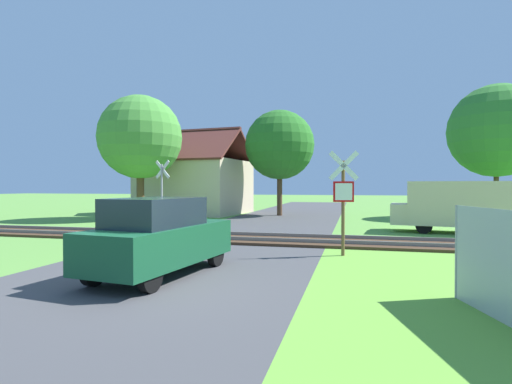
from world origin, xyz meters
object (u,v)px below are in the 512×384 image
Objects in this scene: stop_sign_near at (343,196)px; mail_truck at (455,204)px; house at (196,185)px; tree_left at (140,137)px; parked_car at (160,236)px; tree_center at (280,145)px; tree_far at (497,131)px; crossing_sign_far at (162,189)px.

mail_truck is at bearing -135.98° from stop_sign_near.
stop_sign_near is 8.30m from mail_truck.
house reaches higher than stop_sign_near.
tree_left is 16.73m from parked_car.
tree_left reaches higher than parked_car.
tree_center is (-4.68, 15.05, 3.08)m from stop_sign_near.
tree_far is 23.94m from parked_car.
mail_truck is 1.22× the size of parked_car.
tree_far reaches higher than tree_center.
tree_far is at bearing 6.66° from house.
tree_far is (20.01, 0.39, 3.37)m from house.
crossing_sign_far is 0.39× the size of tree_far.
tree_far reaches higher than house.
tree_left is at bearing 129.27° from parked_car.
stop_sign_near is at bearing -49.13° from house.
parked_car is (-8.54, -10.54, -0.34)m from mail_truck.
tree_center is 19.09m from parked_car.
house is at bearing 68.42° from mail_truck.
tree_center is 1.73× the size of parked_car.
tree_far reaches higher than crossing_sign_far.
house is at bearing -67.41° from stop_sign_near.
house is 17.88m from mail_truck.
tree_far is at bearing 48.41° from crossing_sign_far.
stop_sign_near is 0.60× the size of mail_truck.
tree_left is at bearing -51.98° from stop_sign_near.
stop_sign_near is 0.73× the size of parked_car.
parked_car is (0.68, -18.66, -3.94)m from tree_center.
tree_center reaches higher than crossing_sign_far.
crossing_sign_far is at bearing -110.78° from tree_center.
crossing_sign_far reaches higher than parked_car.
tree_left is 17.75m from mail_truck.
tree_left is at bearing 86.64° from mail_truck.
stop_sign_near is 0.37× the size of tree_far.
house is at bearing -178.89° from tree_far.
tree_left is 1.49× the size of mail_truck.
tree_center reaches higher than mail_truck.
house reaches higher than crossing_sign_far.
stop_sign_near is 16.45m from tree_left.
tree_center is at bearing 85.66° from crossing_sign_far.
tree_left is at bearing -99.16° from house.
parked_car is at bearing -123.43° from tree_far.
house is 20.52m from parked_car.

